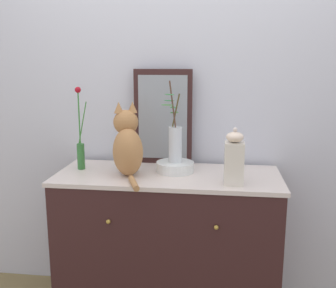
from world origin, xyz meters
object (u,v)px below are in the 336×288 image
(vase_slim_green, at_px, (81,146))
(jar_lidded_porcelain, at_px, (234,159))
(sideboard, at_px, (168,245))
(vase_glass_clear, at_px, (175,141))
(mirror_leaning, at_px, (163,117))
(bowl_porcelain, at_px, (175,167))
(cat_sitting, at_px, (128,145))

(vase_slim_green, relative_size, jar_lidded_porcelain, 1.62)
(sideboard, relative_size, vase_glass_clear, 2.73)
(mirror_leaning, xyz_separation_m, bowl_porcelain, (0.10, -0.20, -0.27))
(bowl_porcelain, relative_size, jar_lidded_porcelain, 0.73)
(jar_lidded_porcelain, bearing_deg, bowl_porcelain, 149.50)
(sideboard, bearing_deg, cat_sitting, -169.06)
(sideboard, xyz_separation_m, bowl_porcelain, (0.04, 0.05, 0.49))
(cat_sitting, relative_size, bowl_porcelain, 1.92)
(cat_sitting, height_order, jar_lidded_porcelain, cat_sitting)
(mirror_leaning, relative_size, jar_lidded_porcelain, 1.94)
(mirror_leaning, relative_size, vase_glass_clear, 1.25)
(mirror_leaning, height_order, jar_lidded_porcelain, mirror_leaning)
(vase_glass_clear, bearing_deg, vase_slim_green, -178.59)
(vase_slim_green, height_order, jar_lidded_porcelain, vase_slim_green)
(cat_sitting, bearing_deg, bowl_porcelain, 20.05)
(vase_slim_green, distance_m, vase_glass_clear, 0.58)
(vase_slim_green, bearing_deg, cat_sitting, -14.97)
(sideboard, height_order, cat_sitting, cat_sitting)
(mirror_leaning, height_order, vase_glass_clear, mirror_leaning)
(jar_lidded_porcelain, bearing_deg, cat_sitting, 170.38)
(vase_slim_green, relative_size, vase_glass_clear, 1.04)
(sideboard, distance_m, vase_glass_clear, 0.64)
(cat_sitting, relative_size, vase_glass_clear, 0.90)
(mirror_leaning, bearing_deg, vase_slim_green, -156.39)
(jar_lidded_porcelain, bearing_deg, sideboard, 158.61)
(mirror_leaning, distance_m, bowl_porcelain, 0.35)
(sideboard, xyz_separation_m, vase_glass_clear, (0.03, 0.05, 0.64))
(vase_slim_green, bearing_deg, mirror_leaning, 23.61)
(sideboard, bearing_deg, jar_lidded_porcelain, -21.39)
(vase_slim_green, distance_m, bowl_porcelain, 0.59)
(cat_sitting, height_order, bowl_porcelain, cat_sitting)
(mirror_leaning, xyz_separation_m, cat_sitting, (-0.17, -0.29, -0.12))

